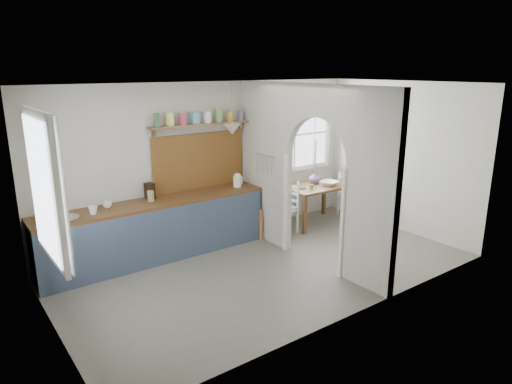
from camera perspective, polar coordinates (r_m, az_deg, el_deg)
floor at (r=6.71m, az=1.61°, el=-9.47°), size 5.80×3.20×0.01m
ceiling at (r=6.09m, az=1.80°, el=13.31°), size 5.80×3.20×0.01m
walls at (r=6.28m, az=1.70°, el=1.36°), size 5.81×3.21×2.60m
partition at (r=6.73m, az=6.12°, el=3.55°), size 0.12×3.20×2.60m
kitchen_window at (r=5.01m, az=-25.09°, el=0.42°), size 0.10×1.16×1.50m
nook_window at (r=8.53m, az=4.83°, el=7.10°), size 1.76×0.10×1.30m
counter at (r=7.07m, az=-12.38°, el=-4.53°), size 3.50×0.60×0.90m
sink at (r=6.53m, az=-22.95°, el=-3.07°), size 0.40×0.40×0.02m
backsplash at (r=7.44m, az=-7.06°, el=3.86°), size 1.65×0.03×0.90m
shelf at (r=7.26m, az=-6.89°, el=8.83°), size 1.75×0.20×0.21m
pendant_lamp at (r=7.17m, az=-3.02°, el=7.83°), size 0.26×0.26×0.16m
utensil_rail at (r=7.31m, az=1.14°, el=4.57°), size 0.02×0.50×0.02m
dining_table at (r=8.50m, az=7.36°, el=-1.57°), size 1.19×0.82×0.73m
chair_left at (r=7.91m, az=3.28°, el=-1.99°), size 0.48×0.48×0.93m
chair_right at (r=9.09m, az=11.79°, el=-0.16°), size 0.50×0.50×0.87m
kettle at (r=7.53m, az=-2.34°, el=1.48°), size 0.22×0.19×0.22m
mug_a at (r=6.52m, az=-19.71°, el=-2.16°), size 0.14×0.14×0.11m
mug_b at (r=6.75m, az=-18.09°, el=-1.47°), size 0.15×0.15×0.10m
knife_block at (r=7.02m, az=-13.15°, el=0.11°), size 0.12×0.16×0.24m
jar at (r=6.90m, az=-13.01°, el=-0.51°), size 0.13×0.13×0.16m
towel_magenta at (r=7.67m, az=0.47°, el=-4.00°), size 0.02×0.03×0.49m
towel_orange at (r=7.65m, az=0.65°, el=-4.26°), size 0.02×0.03×0.56m
bowl at (r=8.46m, az=9.16°, el=1.11°), size 0.38×0.38×0.08m
table_cup at (r=8.15m, az=6.89°, el=0.68°), size 0.10×0.10×0.08m
plate at (r=8.17m, az=5.73°, el=0.49°), size 0.19×0.19×0.01m
vase at (r=8.54m, az=7.30°, el=1.79°), size 0.21×0.21×0.21m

